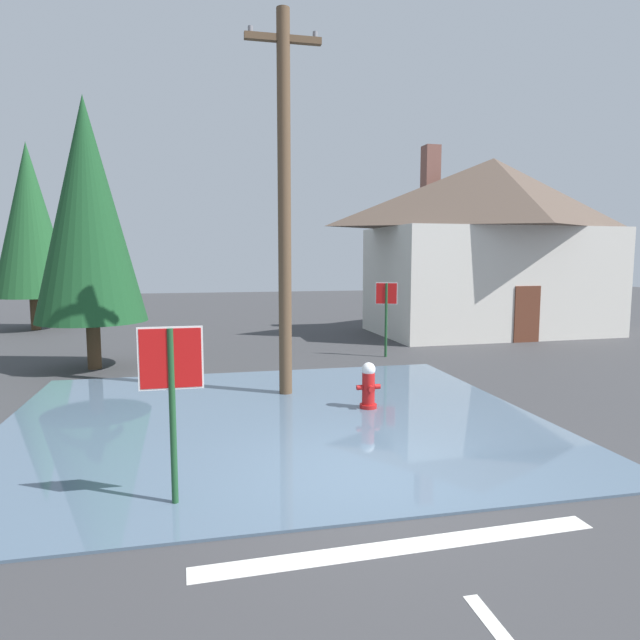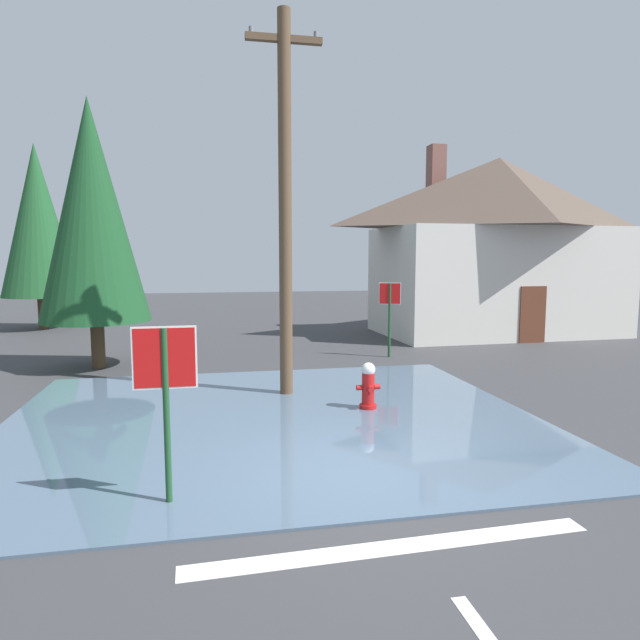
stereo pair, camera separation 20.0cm
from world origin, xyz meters
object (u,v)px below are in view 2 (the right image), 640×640
(stop_sign_far, at_px, (390,305))
(pine_tree_tall_left, at_px, (38,221))
(stop_sign_near, at_px, (165,378))
(utility_pole, at_px, (285,201))
(pine_tree_mid_left, at_px, (92,211))
(house, at_px, (497,244))
(fire_hydrant, at_px, (368,387))

(stop_sign_far, xyz_separation_m, pine_tree_tall_left, (-12.16, 9.02, 2.89))
(stop_sign_near, relative_size, utility_pole, 0.27)
(pine_tree_tall_left, xyz_separation_m, pine_tree_mid_left, (3.83, -9.01, -0.24))
(stop_sign_far, xyz_separation_m, house, (5.74, 4.18, 1.94))
(utility_pole, bearing_deg, stop_sign_far, 46.88)
(stop_sign_near, bearing_deg, stop_sign_far, 57.10)
(utility_pole, height_order, pine_tree_tall_left, utility_pole)
(stop_sign_near, height_order, pine_tree_mid_left, pine_tree_mid_left)
(stop_sign_far, relative_size, pine_tree_tall_left, 0.30)
(house, relative_size, pine_tree_tall_left, 1.28)
(fire_hydrant, height_order, pine_tree_tall_left, pine_tree_tall_left)
(utility_pole, relative_size, house, 0.83)
(house, height_order, pine_tree_mid_left, house)
(stop_sign_near, xyz_separation_m, stop_sign_far, (5.85, 9.05, 0.01))
(fire_hydrant, relative_size, pine_tree_mid_left, 0.13)
(utility_pole, bearing_deg, pine_tree_tall_left, 123.19)
(house, bearing_deg, pine_tree_mid_left, -163.48)
(fire_hydrant, distance_m, pine_tree_tall_left, 18.01)
(utility_pole, relative_size, stop_sign_far, 3.58)
(stop_sign_near, height_order, utility_pole, utility_pole)
(fire_hydrant, relative_size, pine_tree_tall_left, 0.13)
(stop_sign_far, distance_m, pine_tree_tall_left, 15.41)
(stop_sign_far, relative_size, pine_tree_mid_left, 0.31)
(house, bearing_deg, fire_hydrant, -129.65)
(pine_tree_tall_left, relative_size, pine_tree_mid_left, 1.06)
(stop_sign_far, height_order, pine_tree_tall_left, pine_tree_tall_left)
(stop_sign_near, xyz_separation_m, house, (11.60, 13.23, 1.95))
(stop_sign_far, height_order, house, house)
(house, bearing_deg, utility_pole, -139.28)
(pine_tree_tall_left, bearing_deg, fire_hydrant, -55.67)
(stop_sign_far, height_order, pine_tree_mid_left, pine_tree_mid_left)
(stop_sign_near, height_order, stop_sign_far, stop_sign_far)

